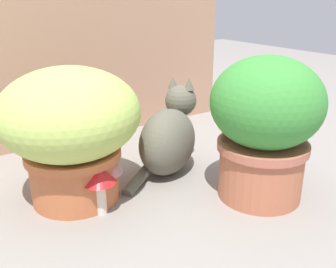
% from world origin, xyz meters
% --- Properties ---
extents(ground_plane, '(6.00, 6.00, 0.00)m').
position_xyz_m(ground_plane, '(0.00, 0.00, 0.00)').
color(ground_plane, gray).
extents(cardboard_backdrop, '(1.26, 0.03, 0.86)m').
position_xyz_m(cardboard_backdrop, '(0.15, 0.59, 0.43)').
color(cardboard_backdrop, tan).
rests_on(cardboard_backdrop, ground).
extents(grass_planter, '(0.40, 0.40, 0.39)m').
position_xyz_m(grass_planter, '(-0.13, 0.12, 0.22)').
color(grass_planter, '#BF663C').
rests_on(grass_planter, ground).
extents(leafy_planter, '(0.32, 0.32, 0.42)m').
position_xyz_m(leafy_planter, '(0.34, -0.17, 0.23)').
color(leafy_planter, '#BB6848').
rests_on(leafy_planter, ground).
extents(cat, '(0.38, 0.28, 0.32)m').
position_xyz_m(cat, '(0.21, 0.12, 0.12)').
color(cat, '#5A584A').
rests_on(cat, ground).
extents(mushroom_ornament_pink, '(0.11, 0.11, 0.15)m').
position_xyz_m(mushroom_ornament_pink, '(-0.06, 0.05, 0.11)').
color(mushroom_ornament_pink, silver).
rests_on(mushroom_ornament_pink, ground).
extents(mushroom_ornament_red, '(0.09, 0.09, 0.14)m').
position_xyz_m(mushroom_ornament_red, '(-0.10, 0.00, 0.11)').
color(mushroom_ornament_red, beige).
rests_on(mushroom_ornament_red, ground).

